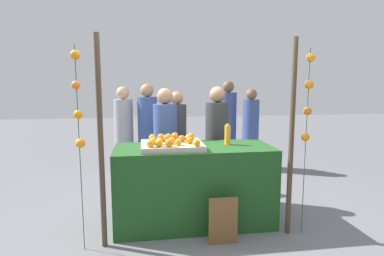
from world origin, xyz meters
name	(u,v)px	position (x,y,z in m)	size (l,w,h in m)	color
ground_plane	(194,222)	(0.00, 0.00, 0.00)	(24.00, 24.00, 0.00)	slate
stall_counter	(194,185)	(0.00, 0.00, 0.47)	(1.85, 0.78, 0.94)	#1E4C1E
orange_tray	(172,146)	(-0.26, -0.05, 0.97)	(0.70, 0.59, 0.06)	#B2AD99
orange_0	(182,138)	(-0.14, 0.01, 1.04)	(0.08, 0.08, 0.08)	orange
orange_1	(150,143)	(-0.51, -0.26, 1.04)	(0.09, 0.09, 0.09)	orange
orange_2	(160,141)	(-0.41, -0.14, 1.04)	(0.08, 0.08, 0.08)	orange
orange_3	(168,137)	(-0.29, 0.12, 1.04)	(0.08, 0.08, 0.08)	orange
orange_4	(197,143)	(-0.01, -0.29, 1.04)	(0.08, 0.08, 0.08)	orange
orange_5	(178,142)	(-0.21, -0.20, 1.03)	(0.07, 0.07, 0.07)	orange
orange_6	(161,137)	(-0.38, 0.10, 1.04)	(0.09, 0.09, 0.09)	orange
orange_7	(154,141)	(-0.47, -0.09, 1.04)	(0.08, 0.08, 0.08)	orange
orange_8	(152,138)	(-0.48, 0.11, 1.04)	(0.08, 0.08, 0.08)	orange
orange_9	(167,138)	(-0.32, 0.06, 1.04)	(0.08, 0.08, 0.08)	orange
orange_10	(159,143)	(-0.42, -0.25, 1.04)	(0.08, 0.08, 0.08)	orange
orange_11	(175,136)	(-0.21, 0.17, 1.04)	(0.09, 0.09, 0.09)	orange
orange_12	(169,143)	(-0.31, -0.27, 1.04)	(0.09, 0.09, 0.09)	orange
orange_13	(172,140)	(-0.27, -0.11, 1.04)	(0.08, 0.08, 0.08)	orange
orange_14	(191,136)	(-0.01, 0.17, 1.04)	(0.08, 0.08, 0.08)	orange
orange_15	(188,138)	(-0.07, 0.00, 1.04)	(0.09, 0.09, 0.09)	orange
orange_16	(190,140)	(-0.07, -0.12, 1.03)	(0.07, 0.07, 0.07)	orange
juice_bottle	(227,135)	(0.42, 0.06, 1.06)	(0.07, 0.07, 0.25)	#FAA023
chalkboard_sign	(223,221)	(0.22, -0.56, 0.25)	(0.31, 0.03, 0.52)	brown
vendor_left	(165,150)	(-0.29, 0.71, 0.75)	(0.32, 0.32, 1.61)	#384C8C
vendor_right	(217,148)	(0.44, 0.70, 0.76)	(0.33, 0.33, 1.63)	#333338
crowd_person_0	(124,136)	(-0.92, 1.97, 0.75)	(0.32, 0.32, 1.62)	#99999E
crowd_person_1	(228,127)	(1.09, 2.58, 0.80)	(0.34, 0.34, 1.72)	#384C8C
crowd_person_2	(148,136)	(-0.51, 1.85, 0.77)	(0.33, 0.33, 1.66)	#384C8C
crowd_person_3	(177,143)	(-0.06, 1.42, 0.72)	(0.31, 0.31, 1.55)	#333338
crowd_person_4	(250,132)	(1.47, 2.27, 0.73)	(0.31, 0.31, 1.57)	#384C8C
canopy_post_left	(101,144)	(-1.00, -0.43, 1.08)	(0.06, 0.06, 2.16)	#473828
canopy_post_right	(291,139)	(1.00, -0.43, 1.08)	(0.06, 0.06, 2.16)	#473828
garland_strand_left	(78,103)	(-1.20, -0.46, 1.49)	(0.11, 0.10, 2.04)	#2D4C23
garland_strand_right	(308,99)	(1.16, -0.46, 1.51)	(0.11, 0.10, 2.04)	#2D4C23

